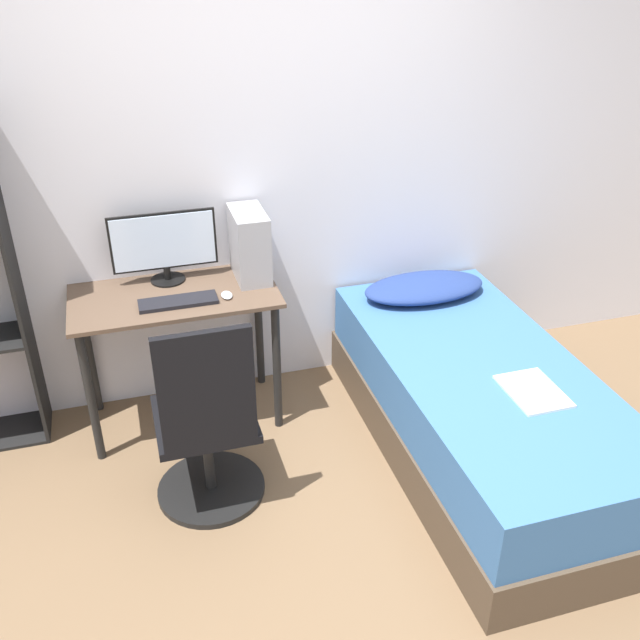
{
  "coord_description": "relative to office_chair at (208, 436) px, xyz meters",
  "views": [
    {
      "loc": [
        -0.74,
        -2.03,
        2.44
      ],
      "look_at": [
        0.12,
        0.83,
        0.75
      ],
      "focal_mm": 40.0,
      "sensor_mm": 36.0,
      "label": 1
    }
  ],
  "objects": [
    {
      "name": "magazine",
      "position": [
        1.46,
        -0.31,
        0.16
      ],
      "size": [
        0.24,
        0.32,
        0.01
      ],
      "color": "silver",
      "rests_on": "bed"
    },
    {
      "name": "pillow",
      "position": [
        1.36,
        0.71,
        0.21
      ],
      "size": [
        0.71,
        0.36,
        0.11
      ],
      "color": "navy",
      "rests_on": "bed"
    },
    {
      "name": "office_chair",
      "position": [
        0.0,
        0.0,
        0.0
      ],
      "size": [
        0.52,
        0.52,
        1.02
      ],
      "color": "black",
      "rests_on": "ground_plane"
    },
    {
      "name": "wall_back",
      "position": [
        0.5,
        0.99,
        0.86
      ],
      "size": [
        8.0,
        0.05,
        2.5
      ],
      "color": "silver",
      "rests_on": "ground_plane"
    },
    {
      "name": "desk",
      "position": [
        -0.03,
        0.7,
        0.25
      ],
      "size": [
        1.05,
        0.54,
        0.77
      ],
      "color": "brown",
      "rests_on": "ground_plane"
    },
    {
      "name": "pc_tower",
      "position": [
        0.38,
        0.79,
        0.57
      ],
      "size": [
        0.17,
        0.32,
        0.37
      ],
      "color": "#99999E",
      "rests_on": "desk"
    },
    {
      "name": "monitor",
      "position": [
        -0.05,
        0.87,
        0.59
      ],
      "size": [
        0.54,
        0.18,
        0.38
      ],
      "color": "black",
      "rests_on": "desk"
    },
    {
      "name": "mouse",
      "position": [
        0.22,
        0.59,
        0.39
      ],
      "size": [
        0.06,
        0.09,
        0.02
      ],
      "color": "silver",
      "rests_on": "desk"
    },
    {
      "name": "keyboard",
      "position": [
        -0.02,
        0.59,
        0.39
      ],
      "size": [
        0.39,
        0.13,
        0.02
      ],
      "color": "black",
      "rests_on": "desk"
    },
    {
      "name": "bed",
      "position": [
        1.36,
        -0.04,
        -0.12
      ],
      "size": [
        0.94,
        2.01,
        0.55
      ],
      "color": "#4C3D2D",
      "rests_on": "ground_plane"
    },
    {
      "name": "ground_plane",
      "position": [
        0.5,
        -0.56,
        -0.39
      ],
      "size": [
        14.0,
        14.0,
        0.0
      ],
      "primitive_type": "plane",
      "color": "brown"
    }
  ]
}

